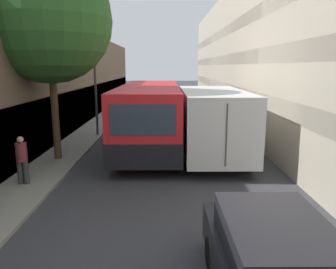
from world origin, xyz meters
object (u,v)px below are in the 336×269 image
object	(u,v)px
bus	(150,114)
street_tree_left	(48,20)
street_lamp	(93,36)
box_truck	(209,118)
panel_van	(156,101)
pedestrian	(22,159)

from	to	relation	value
bus	street_tree_left	size ratio (longest dim) A/B	1.31
street_lamp	box_truck	bearing A→B (deg)	-30.45
panel_van	street_tree_left	distance (m)	14.32
pedestrian	box_truck	bearing A→B (deg)	34.16
bus	box_truck	world-z (taller)	bus
bus	box_truck	size ratio (longest dim) A/B	1.16
pedestrian	street_tree_left	distance (m)	5.42
panel_van	street_lamp	world-z (taller)	street_lamp
bus	street_lamp	world-z (taller)	street_lamp
bus	street_lamp	xyz separation A→B (m)	(-3.02, 2.32, 3.78)
street_lamp	street_tree_left	xyz separation A→B (m)	(-0.63, -4.80, 0.15)
panel_van	bus	bearing A→B (deg)	-89.78
box_truck	pedestrian	bearing A→B (deg)	-145.84
panel_van	street_lamp	xyz separation A→B (m)	(-2.98, -8.33, 4.25)
box_truck	street_lamp	world-z (taller)	street_lamp
box_truck	street_lamp	xyz separation A→B (m)	(-5.69, 3.35, 3.81)
street_tree_left	box_truck	bearing A→B (deg)	12.97
box_truck	panel_van	size ratio (longest dim) A/B	1.89
panel_van	pedestrian	xyz separation A→B (m)	(-3.76, -16.07, -0.15)
box_truck	panel_van	distance (m)	12.00
pedestrian	street_tree_left	bearing A→B (deg)	87.13
box_truck	street_tree_left	distance (m)	7.60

